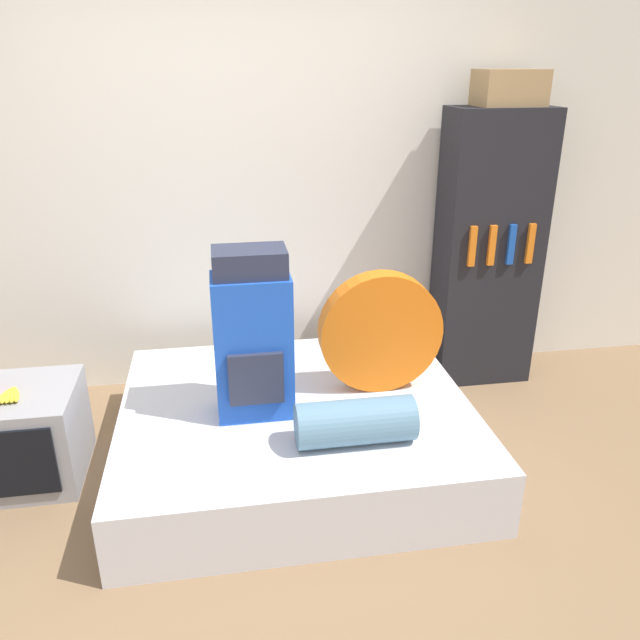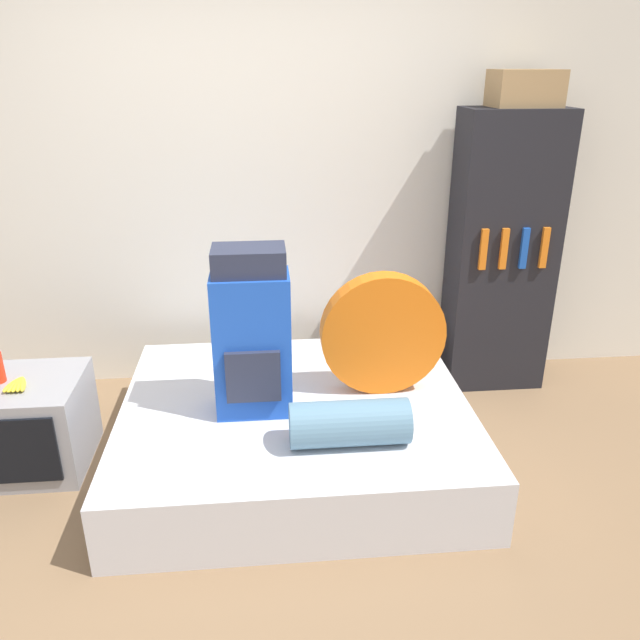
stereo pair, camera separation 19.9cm
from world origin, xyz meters
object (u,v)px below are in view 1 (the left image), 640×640
backpack (253,337)px  tent_bag (380,332)px  television (18,435)px  sleeping_roll (355,422)px  bookshelf (488,251)px  cardboard_box (509,88)px

backpack → tent_bag: (0.67, 0.14, -0.08)m
television → backpack: bearing=-5.6°
sleeping_roll → bookshelf: size_ratio=0.32×
tent_bag → bookshelf: bookshelf is taller
backpack → bookshelf: 1.73m
tent_bag → sleeping_roll: 0.59m
cardboard_box → tent_bag: bearing=-142.6°
tent_bag → backpack: bearing=-167.9°
television → cardboard_box: bearing=14.5°
backpack → bookshelf: (1.53, 0.81, 0.12)m
backpack → sleeping_roll: (0.43, -0.35, -0.30)m
television → cardboard_box: (2.73, 0.71, 1.58)m
tent_bag → sleeping_roll: (-0.24, -0.49, -0.22)m
tent_bag → sleeping_roll: bearing=-115.7°
tent_bag → television: tent_bag is taller
sleeping_roll → television: size_ratio=0.90×
tent_bag → cardboard_box: 1.61m
television → bookshelf: size_ratio=0.35×
bookshelf → cardboard_box: 0.96m
television → bookshelf: bearing=14.4°
bookshelf → television: bearing=-165.6°
backpack → cardboard_box: cardboard_box is taller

